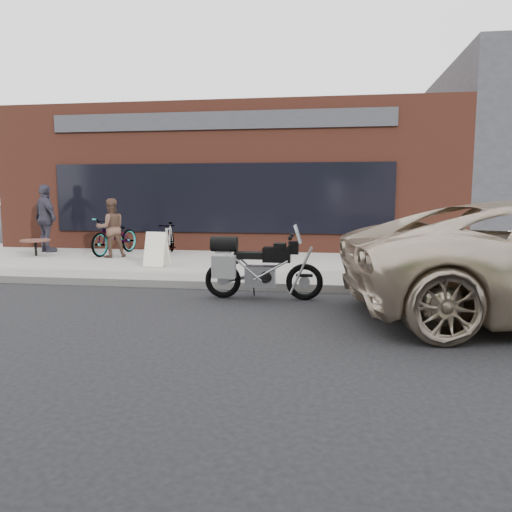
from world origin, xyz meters
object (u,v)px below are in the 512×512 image
sandwich_sign (157,249)px  cafe_table (35,241)px  bicycle_rear (169,238)px  cafe_patron_right (46,218)px  motorcycle (255,267)px  cafe_patron_left (111,228)px  bicycle_front (115,236)px

sandwich_sign → cafe_table: bearing=168.7°
bicycle_rear → cafe_patron_right: cafe_patron_right is taller
motorcycle → bicycle_rear: (-3.18, 4.74, 0.02)m
cafe_patron_left → bicycle_rear: bearing=177.1°
cafe_table → motorcycle: bearing=-30.1°
motorcycle → cafe_patron_left: (-4.48, 3.90, 0.36)m
bicycle_rear → cafe_table: (-3.48, -0.88, -0.04)m
cafe_patron_left → cafe_patron_right: bearing=-54.8°
bicycle_rear → cafe_table: bearing=-174.0°
cafe_patron_left → cafe_table: bearing=-34.8°
sandwich_sign → cafe_table: sandwich_sign is taller
bicycle_front → cafe_table: (-2.02, -0.63, -0.10)m
bicycle_front → cafe_patron_right: bearing=-172.7°
motorcycle → bicycle_front: 6.46m
cafe_patron_left → cafe_patron_right: 2.49m
bicycle_front → cafe_patron_left: 0.67m
bicycle_front → cafe_patron_left: size_ratio=1.24×
bicycle_front → sandwich_sign: (1.90, -1.92, -0.11)m
cafe_patron_right → cafe_patron_left: bearing=-164.1°
bicycle_rear → cafe_patron_right: bearing=172.3°
motorcycle → cafe_table: bearing=148.5°
bicycle_front → cafe_patron_right: 2.25m
bicycle_front → cafe_table: bicycle_front is taller
bicycle_rear → cafe_table: 3.59m
sandwich_sign → cafe_patron_right: size_ratio=0.41×
bicycle_rear → sandwich_sign: bearing=-86.9°
bicycle_front → cafe_table: bearing=-149.8°
bicycle_rear → cafe_patron_right: size_ratio=0.76×
sandwich_sign → cafe_table: size_ratio=1.03×
bicycle_front → sandwich_sign: bearing=-32.5°
bicycle_rear → sandwich_sign: 2.21m
sandwich_sign → cafe_patron_left: 2.22m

